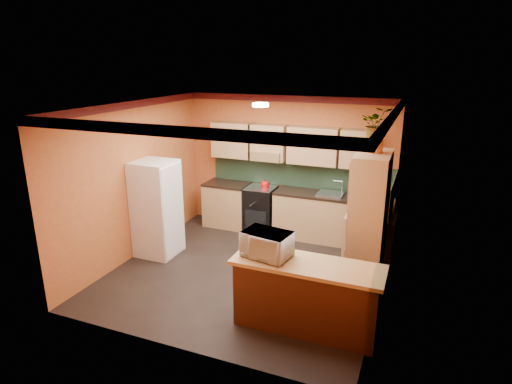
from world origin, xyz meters
TOP-DOWN VIEW (x-y plane):
  - room_shell at (0.02, 0.28)m, footprint 4.24×4.24m
  - base_cabinets_back at (0.17, 1.80)m, footprint 3.65×0.60m
  - countertop_back at (0.17, 1.80)m, footprint 3.65×0.62m
  - stove at (-0.45, 1.80)m, footprint 0.58×0.58m
  - kettle at (-0.35, 1.75)m, footprint 0.21×0.21m
  - sink at (0.95, 1.80)m, footprint 0.48×0.40m
  - base_cabinets_right at (1.80, 1.03)m, footprint 0.60×0.80m
  - countertop_right at (1.80, 1.03)m, footprint 0.62×0.80m
  - fridge at (-1.75, 0.09)m, footprint 0.68×0.66m
  - pantry at (1.85, 0.22)m, footprint 0.48×0.90m
  - fern_pot at (1.85, 0.27)m, footprint 0.22×0.22m
  - fern at (1.85, 0.27)m, footprint 0.50×0.45m
  - breakfast_bar at (1.30, -1.12)m, footprint 1.80×0.55m
  - bar_top at (1.30, -1.12)m, footprint 1.90×0.65m
  - microwave at (0.76, -1.12)m, footprint 0.66×0.50m

SIDE VIEW (x-z plane):
  - base_cabinets_back at x=0.17m, z-range 0.00..0.88m
  - base_cabinets_right at x=1.80m, z-range 0.00..0.88m
  - breakfast_bar at x=1.30m, z-range 0.00..0.88m
  - stove at x=-0.45m, z-range 0.00..0.91m
  - fridge at x=-1.75m, z-range 0.00..1.70m
  - countertop_back at x=0.17m, z-range 0.88..0.92m
  - countertop_right at x=1.80m, z-range 0.88..0.92m
  - bar_top at x=1.30m, z-range 0.88..0.93m
  - sink at x=0.95m, z-range 0.92..0.95m
  - kettle at x=-0.35m, z-range 0.91..1.09m
  - pantry at x=1.85m, z-range 0.00..2.10m
  - microwave at x=0.76m, z-range 0.93..1.26m
  - room_shell at x=0.02m, z-range 0.73..3.45m
  - fern_pot at x=1.85m, z-range 2.10..2.26m
  - fern at x=1.85m, z-range 2.26..2.74m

